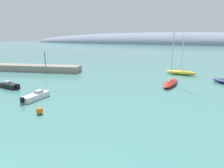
{
  "coord_description": "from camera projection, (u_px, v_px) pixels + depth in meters",
  "views": [
    {
      "loc": [
        14.2,
        -5.88,
        9.31
      ],
      "look_at": [
        1.16,
        22.97,
        1.59
      ],
      "focal_mm": 31.76,
      "sensor_mm": 36.0,
      "label": 1
    }
  ],
  "objects": [
    {
      "name": "distant_ridge",
      "position": [
        166.0,
        44.0,
        237.6
      ],
      "size": [
        392.99,
        66.26,
        26.72
      ],
      "primitive_type": "ellipsoid",
      "color": "gray",
      "rests_on": "ground"
    },
    {
      "name": "harbor_lamp_post",
      "position": [
        45.0,
        57.0,
        50.53
      ],
      "size": [
        0.36,
        0.36,
        4.03
      ],
      "color": "black",
      "rests_on": "breakwater_rocks"
    },
    {
      "name": "motorboat_white_alongside_breakwater",
      "position": [
        36.0,
        96.0,
        29.78
      ],
      "size": [
        1.48,
        5.0,
        1.23
      ],
      "rotation": [
        0.0,
        0.0,
        1.57
      ],
      "color": "white",
      "rests_on": "water"
    },
    {
      "name": "sailboat_yellow_end_of_line",
      "position": [
        181.0,
        72.0,
        48.65
      ],
      "size": [
        7.43,
        2.51,
        9.35
      ],
      "rotation": [
        0.0,
        0.0,
        6.22
      ],
      "color": "yellow",
      "rests_on": "water"
    },
    {
      "name": "breakwater_rocks",
      "position": [
        34.0,
        68.0,
        53.74
      ],
      "size": [
        26.07,
        10.39,
        1.64
      ],
      "primitive_type": "cube",
      "rotation": [
        0.0,
        0.0,
        0.25
      ],
      "color": "gray",
      "rests_on": "ground"
    },
    {
      "name": "sailboat_red_near_shore",
      "position": [
        171.0,
        83.0,
        38.32
      ],
      "size": [
        2.56,
        8.43,
        10.29
      ],
      "rotation": [
        0.0,
        0.0,
        1.5
      ],
      "color": "red",
      "rests_on": "water"
    },
    {
      "name": "motorboat_black_foreground",
      "position": [
        10.0,
        86.0,
        36.2
      ],
      "size": [
        4.6,
        1.86,
        1.24
      ],
      "rotation": [
        0.0,
        0.0,
        3.03
      ],
      "color": "black",
      "rests_on": "water"
    },
    {
      "name": "mooring_buoy_orange",
      "position": [
        40.0,
        111.0,
        24.11
      ],
      "size": [
        0.85,
        0.85,
        0.85
      ],
      "primitive_type": "sphere",
      "color": "orange",
      "rests_on": "water"
    }
  ]
}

